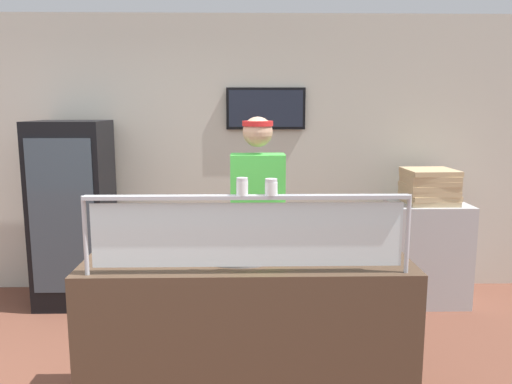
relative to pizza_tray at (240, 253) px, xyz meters
name	(u,v)px	position (x,y,z in m)	size (l,w,h in m)	color
ground_plane	(247,355)	(0.04, 0.60, -0.97)	(12.00, 12.00, 0.00)	brown
shop_rear_unit	(246,154)	(0.04, 2.15, 0.39)	(6.30, 0.13, 2.70)	beige
serving_counter	(248,335)	(0.04, -0.07, -0.49)	(1.90, 0.66, 0.95)	#4C3828
sneeze_guard	(248,224)	(0.04, -0.34, 0.25)	(1.72, 0.06, 0.43)	#B2B5BC
pizza_tray	(240,253)	(0.00, 0.00, 0.00)	(0.51, 0.51, 0.04)	#9EA0A8
pizza_server	(241,250)	(0.00, -0.02, 0.02)	(0.07, 0.28, 0.01)	#ADAFB7
parmesan_shaker	(242,188)	(0.01, -0.34, 0.45)	(0.06, 0.06, 0.09)	white
pepper_flake_shaker	(271,188)	(0.17, -0.34, 0.45)	(0.07, 0.07, 0.09)	white
worker_figure	(258,223)	(0.12, 0.61, 0.04)	(0.41, 0.50, 1.76)	#23232D
drink_fridge	(73,214)	(-1.55, 1.70, -0.12)	(0.66, 0.61, 1.70)	black
prep_shelf	(426,252)	(1.73, 1.66, -0.49)	(0.70, 0.55, 0.95)	#B7BABF
pizza_box_stack	(429,186)	(1.72, 1.66, 0.14)	(0.46, 0.46, 0.31)	tan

